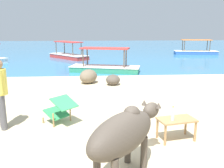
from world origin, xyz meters
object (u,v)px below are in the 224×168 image
object	(u,v)px
boat_green	(105,67)
boat_red	(69,55)
deck_chair_near	(60,108)
bottle	(173,115)
person_standing	(0,89)
cow	(124,133)
low_bench_table	(176,122)
boat_blue	(196,51)

from	to	relation	value
boat_green	boat_red	distance (m)	6.53
deck_chair_near	boat_green	bearing A→B (deg)	-57.45
bottle	boat_red	distance (m)	14.78
deck_chair_near	boat_red	distance (m)	13.25
bottle	person_standing	distance (m)	3.82
cow	low_bench_table	xyz separation A→B (m)	(1.23, 1.18, -0.34)
low_bench_table	person_standing	size ratio (longest dim) A/B	0.51
cow	deck_chair_near	xyz separation A→B (m)	(-1.28, 2.24, -0.34)
low_bench_table	boat_green	bearing A→B (deg)	86.43
cow	boat_green	xyz separation A→B (m)	(0.09, 9.42, -0.47)
person_standing	boat_green	distance (m)	7.89
bottle	boat_blue	size ratio (longest dim) A/B	0.08
cow	low_bench_table	distance (m)	1.74
bottle	boat_blue	xyz separation A→B (m)	(7.32, 16.53, -0.33)
cow	deck_chair_near	bearing A→B (deg)	69.33
low_bench_table	person_standing	distance (m)	3.94
boat_blue	bottle	bearing A→B (deg)	-105.78
person_standing	low_bench_table	bearing A→B (deg)	141.01
low_bench_table	boat_blue	distance (m)	17.96
deck_chair_near	person_standing	xyz separation A→B (m)	(-1.29, -0.21, 0.56)
cow	boat_blue	world-z (taller)	boat_blue
deck_chair_near	boat_blue	xyz separation A→B (m)	(9.72, 15.39, -0.13)
deck_chair_near	boat_blue	size ratio (longest dim) A/B	0.24
low_bench_table	deck_chair_near	distance (m)	2.73
bottle	boat_red	xyz separation A→B (m)	(-3.56, 14.34, -0.33)
person_standing	boat_blue	size ratio (longest dim) A/B	0.43
deck_chair_near	person_standing	world-z (taller)	person_standing
cow	boat_blue	bearing A→B (deg)	14.01
person_standing	boat_blue	bearing A→B (deg)	-151.59
bottle	boat_red	size ratio (longest dim) A/B	0.08
low_bench_table	boat_blue	size ratio (longest dim) A/B	0.22
deck_chair_near	boat_blue	world-z (taller)	boat_blue
deck_chair_near	boat_green	world-z (taller)	boat_green
boat_blue	boat_green	bearing A→B (deg)	-127.36
bottle	deck_chair_near	world-z (taller)	bottle
bottle	boat_blue	world-z (taller)	boat_blue
person_standing	bottle	bearing A→B (deg)	139.46
boat_blue	boat_red	xyz separation A→B (m)	(-10.88, -2.19, 0.00)
low_bench_table	boat_blue	bearing A→B (deg)	54.90
boat_green	boat_red	world-z (taller)	same
low_bench_table	cow	bearing A→B (deg)	-147.62
boat_red	bottle	bearing A→B (deg)	-27.33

